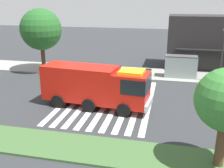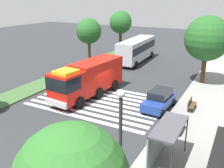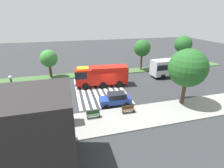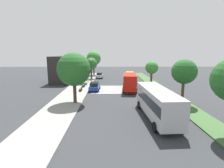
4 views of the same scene
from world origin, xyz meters
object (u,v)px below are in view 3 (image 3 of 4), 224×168
at_px(median_tree_center, 49,59).
at_px(median_tree_west, 142,48).
at_px(bench_near_shelter, 93,114).
at_px(parked_car_west, 115,99).
at_px(sidewalk_tree_far_west, 188,68).
at_px(median_tree_far_west, 183,45).
at_px(transit_bus, 176,66).
at_px(bus_stop_shelter, 56,109).
at_px(fire_truck, 100,75).
at_px(bench_west_of_shelter, 128,109).
at_px(street_lamp, 15,97).

bearing_deg(median_tree_center, median_tree_west, -180.00).
bearing_deg(bench_near_shelter, median_tree_west, -129.36).
distance_m(parked_car_west, sidewalk_tree_far_west, 10.14).
xyz_separation_m(median_tree_far_west, median_tree_center, (29.04, 0.00, -1.41)).
relative_size(transit_bus, bench_near_shelter, 6.49).
distance_m(bus_stop_shelter, median_tree_west, 23.97).
relative_size(fire_truck, parked_car_west, 2.13).
distance_m(fire_truck, parked_car_west, 7.27).
height_order(bus_stop_shelter, median_tree_far_west, median_tree_far_west).
distance_m(bus_stop_shelter, bench_west_of_shelter, 8.46).
height_order(bench_near_shelter, sidewalk_tree_far_west, sidewalk_tree_far_west).
xyz_separation_m(bench_west_of_shelter, sidewalk_tree_far_west, (-8.05, -0.41, 4.55)).
bearing_deg(fire_truck, street_lamp, 45.21).
distance_m(parked_car_west, median_tree_west, 17.33).
bearing_deg(median_tree_far_west, bus_stop_shelter, 30.70).
bearing_deg(bench_near_shelter, bus_stop_shelter, -0.14).
bearing_deg(median_tree_west, bench_west_of_shelter, 61.09).
distance_m(bench_near_shelter, median_tree_center, 17.53).
bearing_deg(bench_near_shelter, parked_car_west, -143.09).
bearing_deg(median_tree_west, sidewalk_tree_far_west, 86.62).
relative_size(parked_car_west, bench_west_of_shelter, 2.70).
distance_m(parked_car_west, street_lamp, 11.91).
relative_size(parked_car_west, street_lamp, 0.76).
height_order(fire_truck, transit_bus, transit_bus).
xyz_separation_m(bench_near_shelter, median_tree_far_west, (-23.39, -16.28, 4.63)).
bearing_deg(median_tree_center, bus_stop_shelter, 95.76).
bearing_deg(bench_near_shelter, street_lamp, -5.82).
xyz_separation_m(bus_stop_shelter, median_tree_west, (-17.35, -16.27, 2.99)).
relative_size(fire_truck, sidewalk_tree_far_west, 1.23).
relative_size(transit_bus, median_tree_far_west, 1.47).
bearing_deg(bench_west_of_shelter, median_tree_far_west, -139.46).
relative_size(transit_bus, median_tree_west, 1.59).
relative_size(parked_car_west, median_tree_west, 0.66).
bearing_deg(median_tree_far_west, parked_car_west, 34.45).
distance_m(street_lamp, median_tree_west, 26.39).
bearing_deg(bus_stop_shelter, sidewalk_tree_far_west, -178.59).
height_order(bus_stop_shelter, street_lamp, street_lamp).
bearing_deg(sidewalk_tree_far_west, median_tree_far_west, -124.70).
distance_m(bench_near_shelter, bench_west_of_shelter, 4.36).
bearing_deg(street_lamp, bus_stop_shelter, 168.60).
bearing_deg(median_tree_far_west, street_lamp, 26.23).
bearing_deg(median_tree_west, bench_near_shelter, 50.64).
height_order(bench_west_of_shelter, median_tree_west, median_tree_west).
bearing_deg(transit_bus, bench_near_shelter, -151.49).
xyz_separation_m(transit_bus, bench_west_of_shelter, (14.12, 11.10, -1.45)).
bearing_deg(median_tree_far_west, median_tree_west, 0.00).
relative_size(transit_bus, bus_stop_shelter, 2.97).
height_order(bench_west_of_shelter, street_lamp, street_lamp).
height_order(sidewalk_tree_far_west, median_tree_far_west, sidewalk_tree_far_west).
xyz_separation_m(parked_car_west, median_tree_far_west, (-19.92, -13.67, 4.35)).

